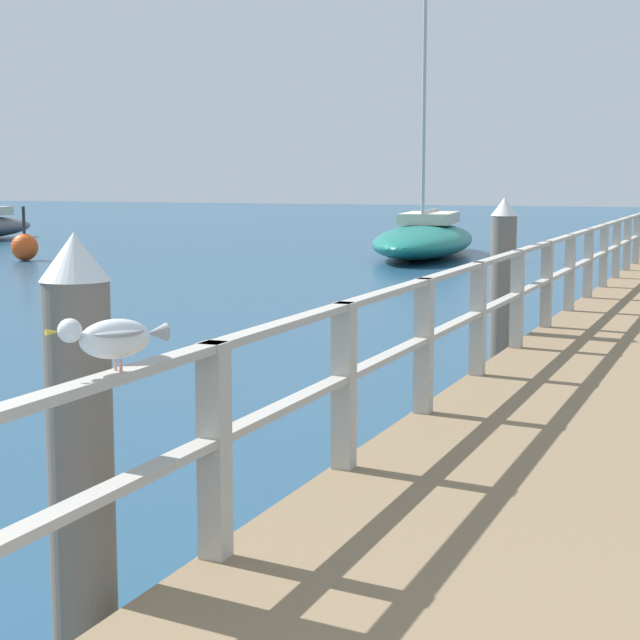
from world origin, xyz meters
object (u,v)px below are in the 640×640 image
Objects in this scene: boat_3 at (425,239)px; channel_buoy at (25,247)px; seagull_foreground at (113,337)px; dock_piling_near at (81,460)px; dock_piling_far at (503,284)px.

boat_3 reaches higher than channel_buoy.
seagull_foreground is at bearing -51.62° from channel_buoy.
dock_piling_near is at bearing -4.86° from seagull_foreground.
boat_3 is at bearing 29.65° from channel_buoy.
seagull_foreground is (0.38, -8.33, 0.59)m from dock_piling_far.
boat_3 is at bearing 109.49° from dock_piling_far.
boat_3 is (-5.77, 24.32, -0.48)m from dock_piling_near.
dock_piling_near and dock_piling_far have the same top height.
dock_piling_far is at bearing -53.24° from seagull_foreground.
dock_piling_far is at bearing 90.00° from dock_piling_near.
boat_3 is (-5.77, 16.30, -0.48)m from dock_piling_far.
seagull_foreground is 24.76m from channel_buoy.
seagull_foreground is at bearing -39.05° from dock_piling_near.
boat_3 is at bearing -41.81° from seagull_foreground.
boat_3 reaches higher than dock_piling_far.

